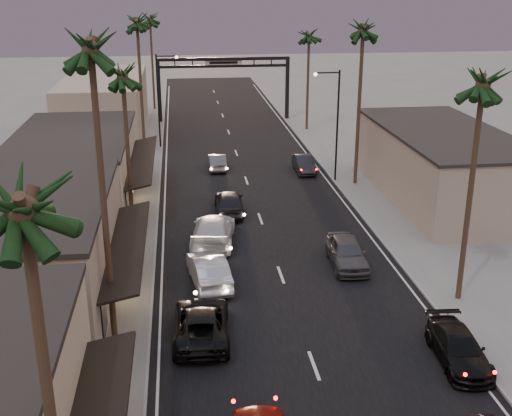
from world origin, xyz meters
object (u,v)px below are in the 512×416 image
object	(u,v)px
palm_ld	(137,18)
curbside_black	(459,348)
palm_far	(150,16)
oncoming_pickup	(201,323)
palm_la	(21,191)
streetlight_right	(334,117)
oncoming_silver	(209,270)
palm_lc	(122,69)
palm_rb	(363,25)
streetlight_left	(161,93)
arch	(224,73)
palm_ra	(484,75)
palm_rc	(309,32)
palm_lb	(90,39)

from	to	relation	value
palm_ld	curbside_black	world-z (taller)	palm_ld
palm_far	oncoming_pickup	xyz separation A→B (m)	(3.64, -56.09, -10.69)
palm_la	streetlight_right	bearing A→B (deg)	66.68
palm_la	oncoming_silver	distance (m)	21.74
palm_far	curbside_black	size ratio (longest dim) A/B	2.83
palm_la	palm_ld	size ratio (longest dim) A/B	0.93
palm_lc	palm_rb	xyz separation A→B (m)	(17.20, 8.00, 1.95)
streetlight_right	streetlight_left	size ratio (longest dim) A/B	1.00
arch	oncoming_pickup	bearing A→B (deg)	-95.54
streetlight_left	palm_ra	size ratio (longest dim) A/B	0.68
palm_la	palm_rb	xyz separation A→B (m)	(17.20, 35.00, 0.97)
palm_lc	palm_rc	distance (m)	32.86
oncoming_pickup	oncoming_silver	bearing A→B (deg)	-93.52
palm_la	palm_rc	xyz separation A→B (m)	(17.20, 55.00, -0.97)
palm_ld	oncoming_pickup	size ratio (longest dim) A/B	2.63
palm_lb	palm_far	distance (m)	56.03
palm_ld	palm_far	world-z (taller)	palm_ld
palm_ld	oncoming_pickup	world-z (taller)	palm_ld
palm_lb	curbside_black	xyz separation A→B (m)	(14.80, -3.45, -12.71)
streetlight_right	oncoming_silver	size ratio (longest dim) A/B	1.82
palm_lc	palm_rc	bearing A→B (deg)	58.44
arch	palm_rb	distance (m)	28.24
palm_rb	oncoming_pickup	size ratio (longest dim) A/B	2.63
arch	streetlight_right	distance (m)	25.94
oncoming_silver	streetlight_right	bearing A→B (deg)	-129.93
arch	palm_ra	size ratio (longest dim) A/B	1.15
palm_ld	oncoming_silver	size ratio (longest dim) A/B	2.87
oncoming_pickup	oncoming_silver	xyz separation A→B (m)	(0.61, 5.50, 0.07)
streetlight_right	palm_la	distance (m)	39.68
arch	palm_lb	xyz separation A→B (m)	(-8.60, -48.00, 7.85)
palm_lb	palm_lc	distance (m)	14.30
palm_lb	palm_ra	xyz separation A→B (m)	(17.20, 2.00, -1.94)
palm_far	curbside_black	bearing A→B (deg)	-76.29
arch	streetlight_right	xyz separation A→B (m)	(6.92, -25.00, -0.20)
streetlight_left	oncoming_pickup	bearing A→B (deg)	-86.42
palm_ra	oncoming_pickup	size ratio (longest dim) A/B	2.44
oncoming_pickup	arch	bearing A→B (deg)	-92.68
streetlight_right	palm_ld	xyz separation A→B (m)	(-15.52, 10.00, 7.09)
streetlight_right	palm_lb	size ratio (longest dim) A/B	0.59
palm_ra	streetlight_left	bearing A→B (deg)	114.54
streetlight_right	curbside_black	xyz separation A→B (m)	(-0.72, -26.45, -4.65)
streetlight_left	palm_lb	bearing A→B (deg)	-92.67
palm_lb	palm_ld	xyz separation A→B (m)	(0.00, 33.00, -0.97)
oncoming_pickup	palm_rc	bearing A→B (deg)	-104.64
arch	palm_lb	world-z (taller)	palm_lb
palm_la	palm_far	size ratio (longest dim) A/B	1.00
streetlight_right	palm_lc	size ratio (longest dim) A/B	0.74
palm_la	palm_rb	size ratio (longest dim) A/B	0.93
oncoming_silver	palm_ra	bearing A→B (deg)	156.92
oncoming_pickup	oncoming_silver	size ratio (longest dim) A/B	1.09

